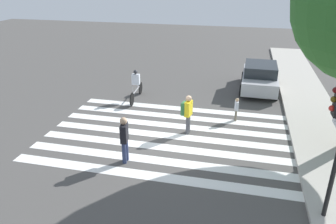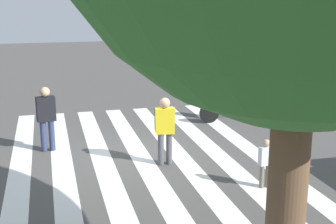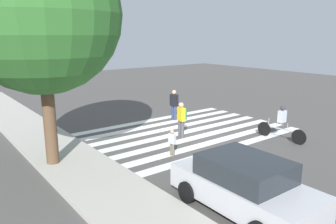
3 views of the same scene
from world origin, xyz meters
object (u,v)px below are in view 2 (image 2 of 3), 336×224
(pedestrian_child_with_backpack, at_px, (164,126))
(cyclist_mid_street, at_px, (235,95))
(pedestrian_adult_blue_shirt, at_px, (46,115))
(pedestrian_adult_tall_backpack, at_px, (265,161))

(pedestrian_child_with_backpack, height_order, cyclist_mid_street, pedestrian_child_with_backpack)
(pedestrian_adult_blue_shirt, relative_size, pedestrian_child_with_backpack, 1.04)
(pedestrian_child_with_backpack, bearing_deg, pedestrian_adult_tall_backpack, 142.41)
(pedestrian_adult_blue_shirt, height_order, cyclist_mid_street, pedestrian_adult_blue_shirt)
(pedestrian_child_with_backpack, relative_size, cyclist_mid_street, 0.68)
(pedestrian_adult_blue_shirt, bearing_deg, pedestrian_adult_tall_backpack, 130.74)
(cyclist_mid_street, bearing_deg, pedestrian_child_with_backpack, 42.38)
(cyclist_mid_street, bearing_deg, pedestrian_adult_tall_backpack, 70.87)
(pedestrian_adult_blue_shirt, bearing_deg, pedestrian_child_with_backpack, 137.84)
(pedestrian_adult_blue_shirt, relative_size, pedestrian_adult_tall_backpack, 1.59)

